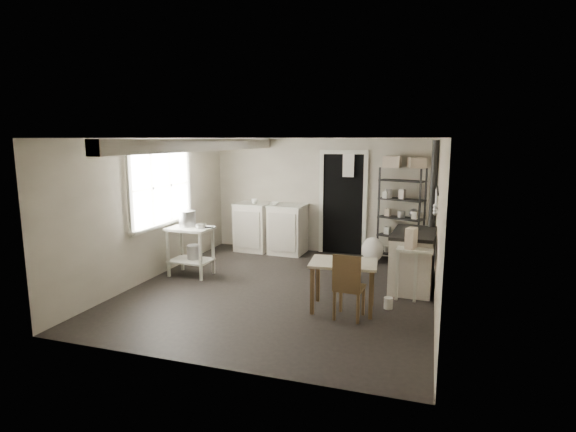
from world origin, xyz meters
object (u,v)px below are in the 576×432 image
(stove, at_px, (413,260))
(flour_sack, at_px, (373,250))
(prep_table, at_px, (191,252))
(stockpot, at_px, (187,220))
(chair, at_px, (350,282))
(shelf_rack, at_px, (401,211))
(work_table, at_px, (343,283))
(base_cabinets, at_px, (270,230))

(stove, bearing_deg, flour_sack, 123.99)
(stove, bearing_deg, prep_table, -169.50)
(stockpot, xyz_separation_m, flour_sack, (2.92, 1.70, -0.70))
(prep_table, bearing_deg, chair, -19.39)
(shelf_rack, bearing_deg, work_table, -82.29)
(chair, bearing_deg, flour_sack, 95.36)
(shelf_rack, distance_m, work_table, 2.95)
(shelf_rack, height_order, work_table, shelf_rack)
(prep_table, bearing_deg, shelf_rack, 32.20)
(base_cabinets, distance_m, flour_sack, 2.13)
(base_cabinets, height_order, stove, base_cabinets)
(stockpot, relative_size, flour_sack, 0.64)
(shelf_rack, xyz_separation_m, work_table, (-0.55, -2.84, -0.57))
(base_cabinets, bearing_deg, shelf_rack, 5.69)
(work_table, bearing_deg, flour_sack, 88.36)
(prep_table, height_order, flour_sack, prep_table)
(stockpot, distance_m, flour_sack, 3.45)
(prep_table, xyz_separation_m, work_table, (2.76, -0.76, -0.02))
(stockpot, relative_size, chair, 0.35)
(work_table, height_order, flour_sack, work_table)
(prep_table, height_order, chair, chair)
(work_table, relative_size, chair, 1.01)
(stockpot, bearing_deg, stove, 6.40)
(base_cabinets, relative_size, stove, 1.34)
(base_cabinets, relative_size, flour_sack, 3.16)
(stockpot, distance_m, stove, 3.75)
(stove, height_order, chair, chair)
(stockpot, height_order, flour_sack, stockpot)
(stockpot, xyz_separation_m, work_table, (2.84, -0.84, -0.56))
(stove, xyz_separation_m, work_table, (-0.85, -1.25, -0.06))
(shelf_rack, xyz_separation_m, stove, (0.30, -1.59, -0.51))
(stockpot, relative_size, base_cabinets, 0.20)
(stockpot, height_order, work_table, stockpot)
(prep_table, bearing_deg, flour_sack, 32.11)
(prep_table, relative_size, base_cabinets, 0.55)
(stove, bearing_deg, chair, -112.80)
(stockpot, xyz_separation_m, base_cabinets, (0.81, 1.88, -0.48))
(stove, distance_m, flour_sack, 1.52)
(shelf_rack, distance_m, chair, 3.16)
(prep_table, height_order, stove, stove)
(prep_table, distance_m, stockpot, 0.55)
(base_cabinets, height_order, work_table, base_cabinets)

